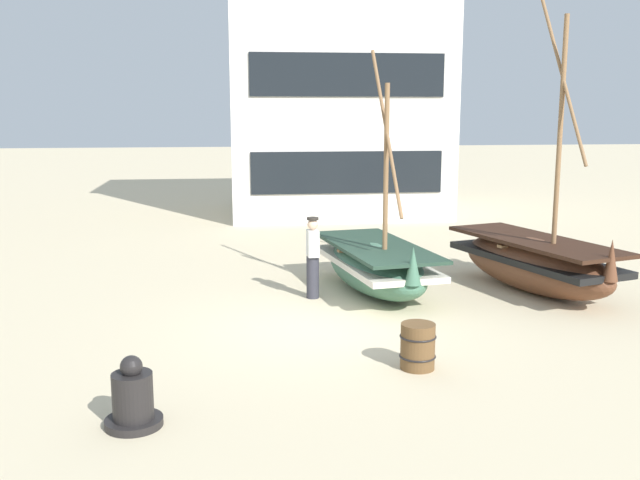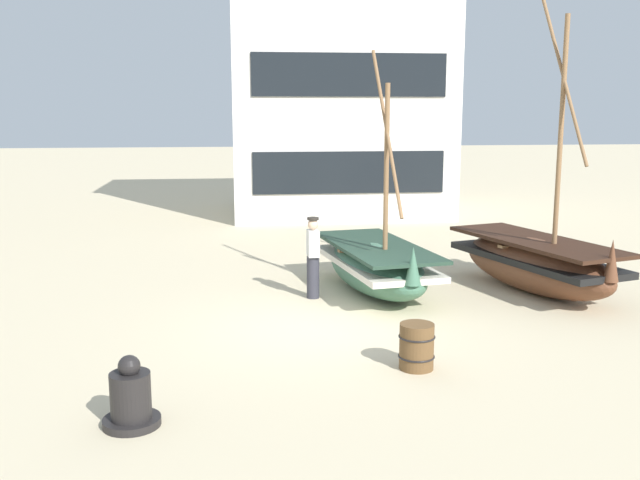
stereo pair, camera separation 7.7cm
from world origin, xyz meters
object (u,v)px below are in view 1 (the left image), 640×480
at_px(fisherman_by_hull, 313,258).
at_px(capstan_winch, 133,399).
at_px(wooden_barrel, 418,346).
at_px(harbor_building_main, 335,78).
at_px(fishing_boat_centre_large, 376,266).
at_px(fishing_boat_near_left, 535,262).

xyz_separation_m(fisherman_by_hull, capstan_winch, (-2.88, -5.80, -0.49)).
height_order(wooden_barrel, harbor_building_main, harbor_building_main).
distance_m(fishing_boat_centre_large, capstan_winch, 7.48).
relative_size(fisherman_by_hull, wooden_barrel, 2.41).
bearing_deg(fishing_boat_centre_large, harbor_building_main, 86.06).
bearing_deg(fishing_boat_near_left, capstan_winch, -142.97).
distance_m(fishing_boat_centre_large, fisherman_by_hull, 1.45).
relative_size(fisherman_by_hull, capstan_winch, 1.85).
bearing_deg(wooden_barrel, fishing_boat_centre_large, 86.48).
xyz_separation_m(fishing_boat_near_left, fishing_boat_centre_large, (-3.37, 0.37, -0.07)).
bearing_deg(fishing_boat_near_left, wooden_barrel, -130.76).
relative_size(fishing_boat_centre_large, fisherman_by_hull, 2.99).
bearing_deg(fisherman_by_hull, fishing_boat_centre_large, 13.59).
distance_m(capstan_winch, harbor_building_main, 19.29).
bearing_deg(fishing_boat_centre_large, fishing_boat_near_left, -6.23).
bearing_deg(fisherman_by_hull, fishing_boat_near_left, -0.38).
bearing_deg(wooden_barrel, capstan_winch, -159.02).
relative_size(fishing_boat_near_left, fishing_boat_centre_large, 1.21).
bearing_deg(capstan_winch, fishing_boat_near_left, 37.03).
bearing_deg(harbor_building_main, fisherman_by_hull, -100.24).
distance_m(fishing_boat_near_left, capstan_winch, 9.58).
xyz_separation_m(capstan_winch, harbor_building_main, (5.10, 18.04, 4.57)).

